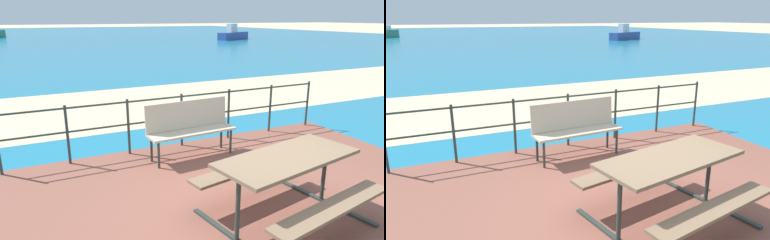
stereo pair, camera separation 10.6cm
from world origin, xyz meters
TOP-DOWN VIEW (x-y plane):
  - ground_plane at (0.00, 0.00)m, footprint 240.00×240.00m
  - patio_paving at (0.00, 0.00)m, footprint 6.40×5.20m
  - sea_water at (0.00, 40.00)m, footprint 90.00×90.00m
  - beach_strip at (0.00, 6.15)m, footprint 54.02×4.81m
  - picnic_table at (0.08, -0.31)m, footprint 1.94×1.75m
  - park_bench at (-0.08, 1.94)m, footprint 1.52×0.49m
  - railing_fence at (0.00, 2.46)m, footprint 5.94×0.04m
  - boat_mid at (18.14, 29.92)m, footprint 5.03×3.26m

SIDE VIEW (x-z plane):
  - ground_plane at x=0.00m, z-range 0.00..0.00m
  - sea_water at x=0.00m, z-range 0.00..0.01m
  - beach_strip at x=0.00m, z-range 0.00..0.01m
  - patio_paving at x=0.00m, z-range 0.00..0.06m
  - boat_mid at x=18.14m, z-range -0.32..1.33m
  - park_bench at x=-0.08m, z-range 0.15..1.08m
  - picnic_table at x=0.08m, z-range 0.25..1.05m
  - railing_fence at x=0.00m, z-range 0.18..1.14m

